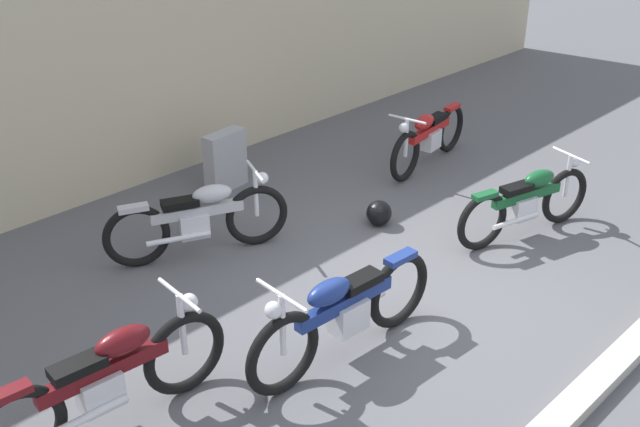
{
  "coord_description": "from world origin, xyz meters",
  "views": [
    {
      "loc": [
        -5.09,
        -3.66,
        4.18
      ],
      "look_at": [
        -0.08,
        1.28,
        0.55
      ],
      "focal_mm": 42.6,
      "sensor_mm": 36.0,
      "label": 1
    }
  ],
  "objects": [
    {
      "name": "ground_plane",
      "position": [
        0.0,
        0.0,
        0.0
      ],
      "size": [
        40.0,
        40.0,
        0.0
      ],
      "primitive_type": "plane",
      "color": "#56565B"
    },
    {
      "name": "building_wall",
      "position": [
        0.0,
        4.42,
        1.76
      ],
      "size": [
        18.0,
        0.3,
        3.53
      ],
      "primitive_type": "cube",
      "color": "beige",
      "rests_on": "ground_plane"
    },
    {
      "name": "curb_strip",
      "position": [
        0.0,
        -1.83,
        0.06
      ],
      "size": [
        18.0,
        0.24,
        0.12
      ],
      "primitive_type": "cube",
      "color": "#B7B2A8",
      "rests_on": "ground_plane"
    },
    {
      "name": "stone_marker",
      "position": [
        0.35,
        3.39,
        0.38
      ],
      "size": [
        0.6,
        0.26,
        0.76
      ],
      "primitive_type": "cube",
      "rotation": [
        0.0,
        0.0,
        0.11
      ],
      "color": "#9E9EA3",
      "rests_on": "ground_plane"
    },
    {
      "name": "helmet",
      "position": [
        0.96,
        1.35,
        0.15
      ],
      "size": [
        0.3,
        0.3,
        0.3
      ],
      "primitive_type": "sphere",
      "color": "black",
      "rests_on": "ground_plane"
    },
    {
      "name": "motorcycle_red",
      "position": [
        2.74,
        2.0,
        0.42
      ],
      "size": [
        1.92,
        0.58,
        0.87
      ],
      "rotation": [
        0.0,
        0.0,
        3.29
      ],
      "color": "black",
      "rests_on": "ground_plane"
    },
    {
      "name": "motorcycle_maroon",
      "position": [
        -3.02,
        0.63,
        0.46
      ],
      "size": [
        2.12,
        0.59,
        0.95
      ],
      "rotation": [
        0.0,
        0.0,
        -0.08
      ],
      "color": "black",
      "rests_on": "ground_plane"
    },
    {
      "name": "motorcycle_green",
      "position": [
        1.93,
        0.02,
        0.42
      ],
      "size": [
        1.88,
        0.71,
        0.86
      ],
      "rotation": [
        0.0,
        0.0,
        -0.26
      ],
      "color": "black",
      "rests_on": "ground_plane"
    },
    {
      "name": "motorcycle_silver",
      "position": [
        -0.91,
        2.27,
        0.44
      ],
      "size": [
        1.88,
        0.98,
        0.9
      ],
      "rotation": [
        0.0,
        0.0,
        -0.42
      ],
      "color": "black",
      "rests_on": "ground_plane"
    },
    {
      "name": "motorcycle_blue",
      "position": [
        -1.13,
        -0.03,
        0.46
      ],
      "size": [
        2.13,
        0.59,
        0.95
      ],
      "rotation": [
        0.0,
        0.0,
        3.09
      ],
      "color": "black",
      "rests_on": "ground_plane"
    }
  ]
}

